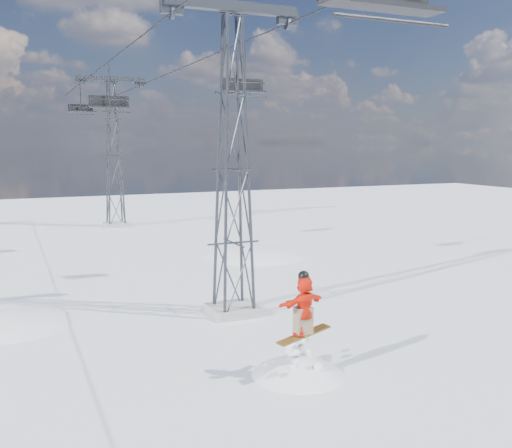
% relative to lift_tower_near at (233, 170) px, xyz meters
% --- Properties ---
extents(ground, '(120.00, 120.00, 0.00)m').
position_rel_lift_tower_near_xyz_m(ground, '(-0.80, -8.00, -5.47)').
color(ground, white).
rests_on(ground, ground).
extents(snow_terrain, '(39.00, 37.00, 22.00)m').
position_rel_lift_tower_near_xyz_m(snow_terrain, '(-5.57, 13.24, -15.06)').
color(snow_terrain, white).
rests_on(snow_terrain, ground).
extents(lift_tower_near, '(5.20, 1.80, 11.43)m').
position_rel_lift_tower_near_xyz_m(lift_tower_near, '(0.00, 0.00, 0.00)').
color(lift_tower_near, '#999999').
rests_on(lift_tower_near, ground).
extents(lift_tower_far, '(5.20, 1.80, 11.43)m').
position_rel_lift_tower_near_xyz_m(lift_tower_far, '(0.00, 25.00, 0.00)').
color(lift_tower_far, '#999999').
rests_on(lift_tower_far, ground).
extents(haul_cables, '(4.46, 51.00, 0.06)m').
position_rel_lift_tower_near_xyz_m(haul_cables, '(0.00, 11.50, 5.38)').
color(haul_cables, black).
rests_on(haul_cables, ground).
extents(snowboarder_jump, '(4.40, 4.40, 7.00)m').
position_rel_lift_tower_near_xyz_m(snowboarder_jump, '(-0.46, -6.12, -7.10)').
color(snowboarder_jump, white).
rests_on(snowboarder_jump, ground).
extents(lift_chair_mid, '(1.93, 0.55, 2.39)m').
position_rel_lift_tower_near_xyz_m(lift_chair_mid, '(2.20, 4.18, 3.47)').
color(lift_chair_mid, black).
rests_on(lift_chair_mid, ground).
extents(lift_chair_far, '(2.20, 0.63, 2.73)m').
position_rel_lift_tower_near_xyz_m(lift_chair_far, '(-2.20, 13.03, 3.20)').
color(lift_chair_far, black).
rests_on(lift_chair_far, ground).
extents(lift_chair_extra, '(1.84, 0.53, 2.29)m').
position_rel_lift_tower_near_xyz_m(lift_chair_extra, '(-2.20, 25.71, 3.55)').
color(lift_chair_extra, black).
rests_on(lift_chair_extra, ground).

